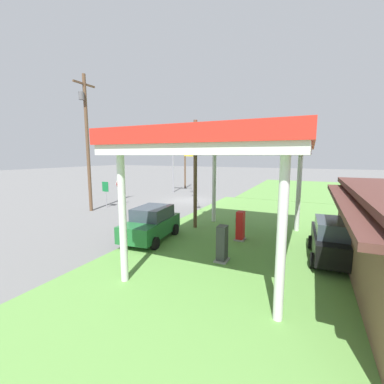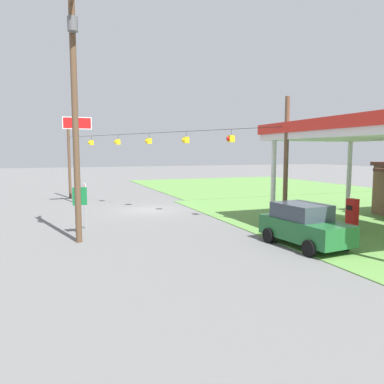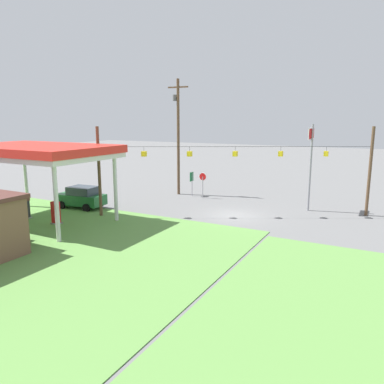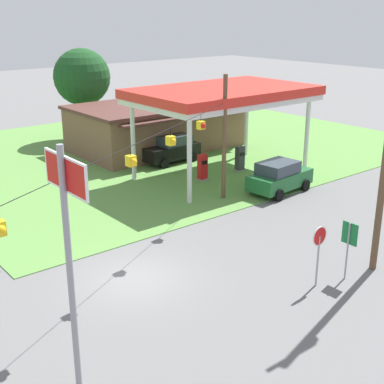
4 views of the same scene
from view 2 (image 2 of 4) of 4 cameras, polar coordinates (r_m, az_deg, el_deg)
The scene contains 10 objects.
ground_plane at distance 27.08m, azimuth -6.42°, elevation -2.74°, with size 160.00×160.00×0.00m, color slate.
grass_verge_opposite_corner at distance 47.80m, azimuth 7.56°, elevation 1.11°, with size 24.00×24.00×0.04m, color #5B8E42.
gas_station_canopy at distance 20.33m, azimuth 26.95°, elevation 8.41°, with size 11.26×7.01×5.70m.
fuel_pump_near at distance 21.70m, azimuth 23.21°, elevation -3.26°, with size 0.71×0.56×1.68m.
car_at_pumps_front at distance 17.18m, azimuth 16.67°, elevation -4.82°, with size 4.33×2.41×1.89m.
stop_sign_roadside at distance 20.93m, azimuth -16.00°, elevation -0.53°, with size 0.80×0.08×2.50m.
stop_sign_overhead at distance 30.82m, azimuth -17.03°, elevation 7.46°, with size 0.22×2.20×7.15m.
route_sign at distance 19.53m, azimuth -16.73°, elevation -1.32°, with size 0.10×0.70×2.40m.
utility_pole_main at distance 17.84m, azimuth -17.44°, elevation 12.83°, with size 2.20×0.44×11.39m.
signal_span_gantry at distance 26.75m, azimuth -6.55°, elevation 5.59°, with size 18.80×10.24×7.01m.
Camera 2 is at (25.93, -6.57, 4.16)m, focal length 35.00 mm.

